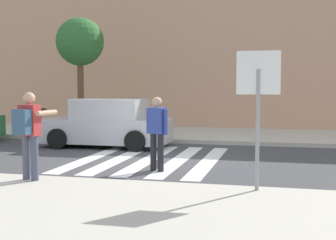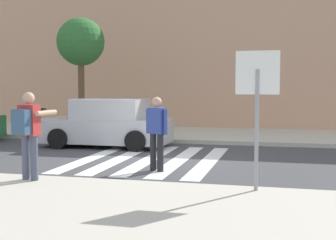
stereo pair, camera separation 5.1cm
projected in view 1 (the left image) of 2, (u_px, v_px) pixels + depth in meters
The scene contains 14 objects.
ground_plane at pixel (148, 160), 12.42m from camera, with size 120.00×120.00×0.00m, color #424244.
sidewalk_near at pixel (22, 226), 6.41m from camera, with size 60.00×6.00×0.14m, color beige.
sidewalk_far at pixel (191, 134), 18.23m from camera, with size 60.00×4.80×0.14m, color beige.
building_facade_far at pixel (208, 47), 22.21m from camera, with size 56.00×4.00×7.53m, color tan.
crosswalk_stripe_0 at pixel (95, 157), 12.99m from camera, with size 0.44×5.20×0.01m, color silver.
crosswalk_stripe_1 at pixel (122, 158), 12.80m from camera, with size 0.44×5.20×0.01m, color silver.
crosswalk_stripe_2 at pixel (150, 159), 12.62m from camera, with size 0.44×5.20×0.01m, color silver.
crosswalk_stripe_3 at pixel (179, 160), 12.43m from camera, with size 0.44×5.20×0.01m, color silver.
crosswalk_stripe_4 at pixel (209, 161), 12.24m from camera, with size 0.44×5.20×0.01m, color silver.
stop_sign at pixel (258, 89), 8.17m from camera, with size 0.76×0.08×2.46m.
photographer_with_backpack at pixel (29, 128), 9.07m from camera, with size 0.66×0.90×1.72m.
pedestrian_crossing at pixel (157, 129), 10.79m from camera, with size 0.55×0.35×1.72m.
parked_car_silver at pixel (107, 124), 15.08m from camera, with size 4.10×1.92×1.55m.
street_tree_west at pixel (80, 43), 17.64m from camera, with size 1.81×1.81×4.39m.
Camera 1 is at (3.43, -11.83, 2.02)m, focal length 50.00 mm.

